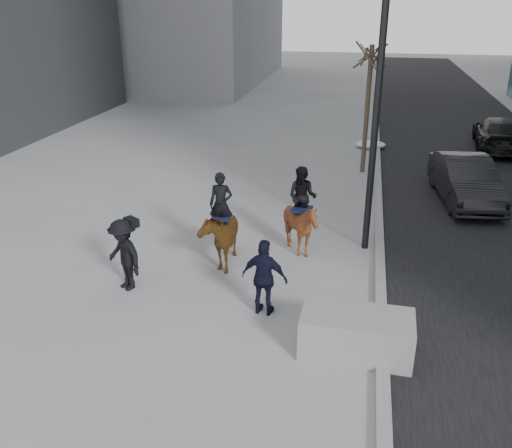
% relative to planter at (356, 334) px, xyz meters
% --- Properties ---
extents(ground, '(120.00, 120.00, 0.00)m').
position_rel_planter_xyz_m(ground, '(-2.48, 1.29, -0.43)').
color(ground, gray).
rests_on(ground, ground).
extents(road, '(8.00, 90.00, 0.01)m').
position_rel_planter_xyz_m(road, '(4.52, 11.29, -0.42)').
color(road, black).
rests_on(road, ground).
extents(curb, '(0.25, 90.00, 0.12)m').
position_rel_planter_xyz_m(curb, '(0.52, 11.29, -0.37)').
color(curb, gray).
rests_on(curb, ground).
extents(planter, '(2.18, 1.15, 0.86)m').
position_rel_planter_xyz_m(planter, '(0.00, 0.00, 0.00)').
color(planter, gray).
rests_on(planter, ground).
extents(car_near, '(2.08, 4.68, 1.49)m').
position_rel_planter_xyz_m(car_near, '(3.34, 9.34, 0.32)').
color(car_near, black).
rests_on(car_near, ground).
extents(car_far, '(2.53, 5.17, 1.45)m').
position_rel_planter_xyz_m(car_far, '(5.88, 16.72, 0.30)').
color(car_far, black).
rests_on(car_far, ground).
extents(tree_near, '(1.20, 1.20, 5.35)m').
position_rel_planter_xyz_m(tree_near, '(-0.08, 12.05, 2.25)').
color(tree_near, '#382F21').
rests_on(tree_near, ground).
extents(tree_far, '(1.20, 1.20, 4.19)m').
position_rel_planter_xyz_m(tree_far, '(-0.08, 23.13, 1.67)').
color(tree_far, '#392921').
rests_on(tree_far, ground).
extents(mounted_left, '(1.03, 1.93, 2.40)m').
position_rel_planter_xyz_m(mounted_left, '(-3.57, 3.28, 0.47)').
color(mounted_left, '#45260D').
rests_on(mounted_left, ground).
extents(mounted_right, '(1.48, 1.61, 2.39)m').
position_rel_planter_xyz_m(mounted_right, '(-1.61, 4.24, 0.53)').
color(mounted_right, '#531E10').
rests_on(mounted_right, ground).
extents(feeder, '(1.08, 0.94, 1.75)m').
position_rel_planter_xyz_m(feeder, '(-2.01, 1.07, 0.45)').
color(feeder, black).
rests_on(feeder, ground).
extents(camera_crew, '(1.31, 1.16, 1.75)m').
position_rel_planter_xyz_m(camera_crew, '(-5.43, 1.51, 0.46)').
color(camera_crew, black).
rests_on(camera_crew, ground).
extents(lamppost, '(0.25, 1.10, 9.09)m').
position_rel_planter_xyz_m(lamppost, '(0.12, 4.86, 4.57)').
color(lamppost, black).
rests_on(lamppost, ground).
extents(snow_piles, '(1.38, 15.94, 0.35)m').
position_rel_planter_xyz_m(snow_piles, '(0.22, 8.51, -0.26)').
color(snow_piles, silver).
rests_on(snow_piles, ground).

